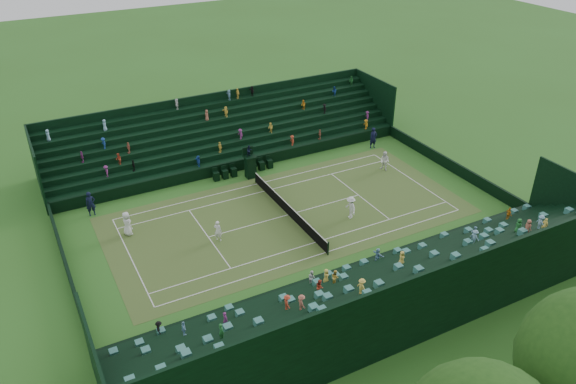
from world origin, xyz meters
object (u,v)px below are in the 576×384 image
(player_near_west, at_px, (127,224))
(player_far_west, at_px, (385,161))
(umpire_chair, at_px, (250,164))
(player_far_east, at_px, (351,208))
(player_near_east, at_px, (218,231))
(tennis_net, at_px, (288,209))

(player_near_west, relative_size, player_far_west, 1.06)
(umpire_chair, xyz_separation_m, player_far_east, (9.39, 3.92, -0.38))
(umpire_chair, xyz_separation_m, player_far_west, (4.24, 10.85, -0.40))
(umpire_chair, height_order, player_far_east, umpire_chair)
(player_far_east, bearing_deg, player_far_west, 128.40)
(player_near_east, bearing_deg, tennis_net, -125.17)
(player_near_west, distance_m, player_near_east, 6.55)
(player_near_east, distance_m, player_far_west, 17.07)
(umpire_chair, height_order, player_near_west, umpire_chair)
(tennis_net, distance_m, umpire_chair, 6.92)
(player_far_west, height_order, player_far_east, player_far_east)
(tennis_net, relative_size, player_near_east, 7.32)
(player_near_west, bearing_deg, player_far_west, -111.01)
(player_near_east, bearing_deg, player_far_west, -120.50)
(umpire_chair, height_order, player_far_west, umpire_chair)
(tennis_net, bearing_deg, player_near_east, -83.44)
(player_far_west, bearing_deg, player_near_east, -99.31)
(tennis_net, bearing_deg, player_far_east, 57.47)
(umpire_chair, relative_size, player_near_east, 1.86)
(umpire_chair, relative_size, player_far_east, 1.67)
(player_near_east, relative_size, player_far_west, 0.92)
(player_near_west, relative_size, player_near_east, 1.15)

